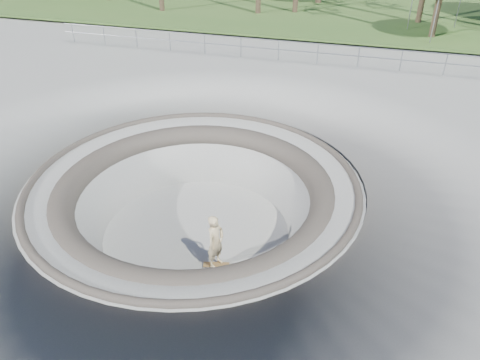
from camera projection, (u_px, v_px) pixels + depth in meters
The scene contains 6 objects.
ground at pixel (194, 182), 14.40m from camera, with size 180.00×180.00×0.00m, color #A0A09B.
skate_bowl at pixel (197, 229), 15.37m from camera, with size 14.00×14.00×4.10m.
distant_hills at pixel (374, 15), 63.72m from camera, with size 103.20×45.00×28.60m.
safety_railing at pixel (279, 50), 23.79m from camera, with size 25.00×0.06×1.03m.
skateboard at pixel (216, 265), 13.91m from camera, with size 0.80×0.40×0.08m.
skater at pixel (216, 242), 13.44m from camera, with size 0.63×0.41×1.73m, color #D4BB89.
Camera 1 is at (4.81, -11.28, 7.68)m, focal length 35.00 mm.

